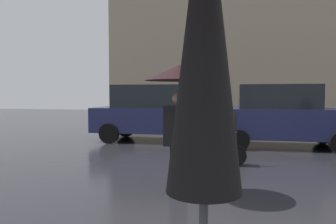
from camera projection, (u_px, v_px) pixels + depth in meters
folded_patio_umbrella_near at (204, 61)px, 1.24m from camera, size 0.37×0.37×2.50m
pedestrian_with_umbrella at (179, 90)px, 5.16m from camera, size 1.11×1.11×2.10m
parked_scooter at (216, 141)px, 7.50m from camera, size 1.32×0.32×1.23m
parked_car_right at (153, 113)px, 11.33m from camera, size 4.21×1.92×1.95m
parked_car_distant at (282, 116)px, 10.05m from camera, size 4.21×2.04×1.93m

